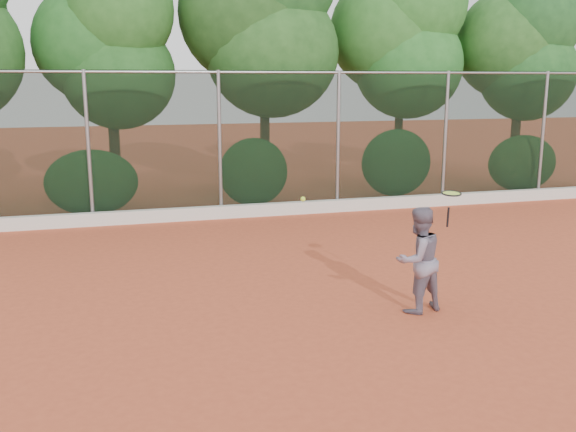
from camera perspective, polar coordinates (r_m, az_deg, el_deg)
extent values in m
plane|color=#C34F2E|center=(9.18, 1.72, -8.92)|extent=(80.00, 80.00, 0.00)
cube|color=silver|center=(15.54, -5.84, 0.35)|extent=(24.00, 0.20, 0.30)
imported|color=slate|center=(9.34, 11.50, -3.84)|extent=(0.87, 0.75, 1.54)
cube|color=black|center=(15.47, -6.09, 6.29)|extent=(24.00, 0.01, 3.50)
cylinder|color=gray|center=(15.40, -6.23, 12.60)|extent=(24.00, 0.06, 0.06)
cylinder|color=gray|center=(15.26, -17.31, 5.74)|extent=(0.09, 0.09, 3.50)
cylinder|color=gray|center=(15.47, -6.09, 6.29)|extent=(0.09, 0.09, 3.50)
cylinder|color=gray|center=(16.25, 4.47, 6.60)|extent=(0.09, 0.09, 3.50)
cylinder|color=gray|center=(17.51, 13.79, 6.68)|extent=(0.09, 0.09, 3.50)
cylinder|color=gray|center=(19.16, 21.68, 6.62)|extent=(0.09, 0.09, 3.50)
cylinder|color=#3B2816|center=(17.60, -15.09, 4.84)|extent=(0.28, 0.28, 2.40)
ellipsoid|color=#1E501B|center=(17.38, -14.81, 12.05)|extent=(2.90, 2.40, 2.80)
ellipsoid|color=#1D561D|center=(17.70, -16.65, 14.53)|extent=(3.20, 2.70, 3.10)
ellipsoid|color=#23581E|center=(17.27, -14.75, 17.38)|extent=(2.70, 2.30, 2.90)
cylinder|color=#402A18|center=(17.77, -2.06, 6.28)|extent=(0.26, 0.26, 3.00)
ellipsoid|color=#346E29|center=(17.64, -1.39, 14.38)|extent=(3.60, 3.00, 3.50)
ellipsoid|color=#2D5F24|center=(17.89, -3.28, 17.54)|extent=(3.90, 3.20, 3.80)
cylinder|color=#46301B|center=(19.35, 9.75, 6.15)|extent=(0.24, 0.24, 2.70)
ellipsoid|color=#205E20|center=(19.25, 10.68, 13.09)|extent=(3.20, 2.70, 3.10)
ellipsoid|color=#245B1F|center=(19.35, 9.00, 15.81)|extent=(3.50, 2.90, 3.40)
ellipsoid|color=#236121|center=(19.32, 11.31, 18.12)|extent=(3.00, 2.50, 3.10)
cylinder|color=#49311C|center=(20.88, 19.47, 5.78)|extent=(0.28, 0.28, 2.50)
ellipsoid|color=#2D712B|center=(20.82, 20.54, 11.91)|extent=(3.00, 2.50, 2.90)
ellipsoid|color=#37712B|center=(20.80, 19.06, 14.22)|extent=(3.30, 2.80, 3.20)
ellipsoid|color=#286A2B|center=(20.87, 21.27, 16.26)|extent=(2.80, 2.40, 3.00)
ellipsoid|color=#2E6E29|center=(16.17, -17.05, 2.86)|extent=(2.20, 1.16, 1.60)
ellipsoid|color=#2C6928|center=(16.54, -3.08, 3.92)|extent=(1.80, 1.04, 1.76)
ellipsoid|color=#2A6B28|center=(17.83, 9.60, 4.69)|extent=(2.00, 1.10, 1.84)
ellipsoid|color=#356D29|center=(19.88, 20.10, 4.44)|extent=(2.16, 1.12, 1.64)
cylinder|color=black|center=(9.29, 14.03, -0.10)|extent=(0.04, 0.06, 0.29)
torus|color=black|center=(9.17, 14.33, 1.96)|extent=(0.33, 0.33, 0.05)
cylinder|color=#C2E643|center=(9.17, 14.33, 1.96)|extent=(0.28, 0.28, 0.03)
sphere|color=#CFFA39|center=(9.01, 1.34, 1.52)|extent=(0.07, 0.07, 0.07)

